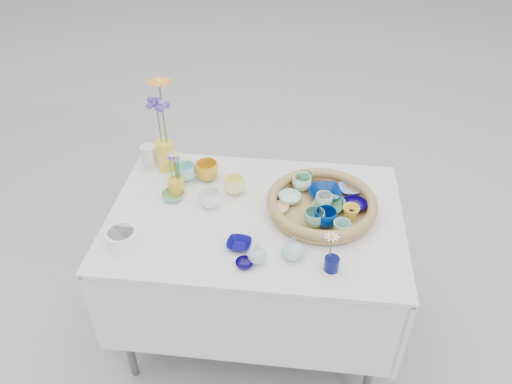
# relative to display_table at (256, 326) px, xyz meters

# --- Properties ---
(ground) EXTENTS (80.00, 80.00, 0.00)m
(ground) POSITION_rel_display_table_xyz_m (0.00, 0.00, 0.00)
(ground) COLOR #9D9D9B
(display_table) EXTENTS (1.26, 0.86, 0.77)m
(display_table) POSITION_rel_display_table_xyz_m (0.00, 0.00, 0.00)
(display_table) COLOR silver
(display_table) RESTS_ON ground
(wicker_tray) EXTENTS (0.47, 0.47, 0.08)m
(wicker_tray) POSITION_rel_display_table_xyz_m (0.28, 0.05, 0.80)
(wicker_tray) COLOR #9E7B41
(wicker_tray) RESTS_ON display_table
(tray_ceramic_0) EXTENTS (0.17, 0.17, 0.03)m
(tray_ceramic_0) POSITION_rel_display_table_xyz_m (0.29, 0.14, 0.80)
(tray_ceramic_0) COLOR navy
(tray_ceramic_0) RESTS_ON wicker_tray
(tray_ceramic_1) EXTENTS (0.11, 0.11, 0.03)m
(tray_ceramic_1) POSITION_rel_display_table_xyz_m (0.42, 0.06, 0.80)
(tray_ceramic_1) COLOR #0A0050
(tray_ceramic_1) RESTS_ON wicker_tray
(tray_ceramic_2) EXTENTS (0.08, 0.08, 0.07)m
(tray_ceramic_2) POSITION_rel_display_table_xyz_m (0.40, -0.01, 0.82)
(tray_ceramic_2) COLOR yellow
(tray_ceramic_2) RESTS_ON wicker_tray
(tray_ceramic_3) EXTENTS (0.17, 0.17, 0.03)m
(tray_ceramic_3) POSITION_rel_display_table_xyz_m (0.31, 0.05, 0.80)
(tray_ceramic_3) COLOR #498F5E
(tray_ceramic_3) RESTS_ON wicker_tray
(tray_ceramic_4) EXTENTS (0.10, 0.10, 0.07)m
(tray_ceramic_4) POSITION_rel_display_table_xyz_m (0.25, -0.06, 0.82)
(tray_ceramic_4) COLOR #6EB28B
(tray_ceramic_4) RESTS_ON wicker_tray
(tray_ceramic_5) EXTENTS (0.13, 0.13, 0.03)m
(tray_ceramic_5) POSITION_rel_display_table_xyz_m (0.14, 0.09, 0.80)
(tray_ceramic_5) COLOR #ACE9D1
(tray_ceramic_5) RESTS_ON wicker_tray
(tray_ceramic_6) EXTENTS (0.11, 0.11, 0.07)m
(tray_ceramic_6) POSITION_rel_display_table_xyz_m (0.19, 0.18, 0.82)
(tray_ceramic_6) COLOR silver
(tray_ceramic_6) RESTS_ON wicker_tray
(tray_ceramic_7) EXTENTS (0.08, 0.08, 0.06)m
(tray_ceramic_7) POSITION_rel_display_table_xyz_m (0.29, 0.07, 0.81)
(tray_ceramic_7) COLOR silver
(tray_ceramic_7) RESTS_ON wicker_tray
(tray_ceramic_8) EXTENTS (0.12, 0.12, 0.03)m
(tray_ceramic_8) POSITION_rel_display_table_xyz_m (0.41, 0.19, 0.80)
(tray_ceramic_8) COLOR #7EA6EE
(tray_ceramic_8) RESTS_ON wicker_tray
(tray_ceramic_9) EXTENTS (0.12, 0.12, 0.07)m
(tray_ceramic_9) POSITION_rel_display_table_xyz_m (0.30, -0.06, 0.82)
(tray_ceramic_9) COLOR navy
(tray_ceramic_9) RESTS_ON wicker_tray
(tray_ceramic_10) EXTENTS (0.11, 0.11, 0.03)m
(tray_ceramic_10) POSITION_rel_display_table_xyz_m (0.10, 0.01, 0.80)
(tray_ceramic_10) COLOR #FFD48A
(tray_ceramic_10) RESTS_ON wicker_tray
(tray_ceramic_11) EXTENTS (0.08, 0.08, 0.07)m
(tray_ceramic_11) POSITION_rel_display_table_xyz_m (0.36, -0.11, 0.82)
(tray_ceramic_11) COLOR #7EBEB6
(tray_ceramic_11) RESTS_ON wicker_tray
(tray_ceramic_12) EXTENTS (0.07, 0.07, 0.06)m
(tray_ceramic_12) POSITION_rel_display_table_xyz_m (0.20, 0.22, 0.81)
(tray_ceramic_12) COLOR #488E5C
(tray_ceramic_12) RESTS_ON wicker_tray
(loose_ceramic_0) EXTENTS (0.15, 0.15, 0.09)m
(loose_ceramic_0) POSITION_rel_display_table_xyz_m (-0.26, 0.24, 0.81)
(loose_ceramic_0) COLOR gold
(loose_ceramic_0) RESTS_ON display_table
(loose_ceramic_1) EXTENTS (0.10, 0.10, 0.08)m
(loose_ceramic_1) POSITION_rel_display_table_xyz_m (-0.11, 0.15, 0.80)
(loose_ceramic_1) COLOR #FFFE83
(loose_ceramic_1) RESTS_ON display_table
(loose_ceramic_2) EXTENTS (0.11, 0.11, 0.03)m
(loose_ceramic_2) POSITION_rel_display_table_xyz_m (-0.38, 0.07, 0.78)
(loose_ceramic_2) COLOR #68A778
(loose_ceramic_2) RESTS_ON display_table
(loose_ceramic_3) EXTENTS (0.12, 0.12, 0.08)m
(loose_ceramic_3) POSITION_rel_display_table_xyz_m (-0.20, 0.04, 0.80)
(loose_ceramic_3) COLOR white
(loose_ceramic_3) RESTS_ON display_table
(loose_ceramic_4) EXTENTS (0.11, 0.11, 0.02)m
(loose_ceramic_4) POSITION_rel_display_table_xyz_m (-0.04, -0.21, 0.78)
(loose_ceramic_4) COLOR #080662
(loose_ceramic_4) RESTS_ON display_table
(loose_ceramic_5) EXTENTS (0.10, 0.10, 0.08)m
(loose_ceramic_5) POSITION_rel_display_table_xyz_m (-0.35, 0.22, 0.80)
(loose_ceramic_5) COLOR #90DBD2
(loose_ceramic_5) RESTS_ON display_table
(loose_ceramic_6) EXTENTS (0.09, 0.09, 0.02)m
(loose_ceramic_6) POSITION_rel_display_table_xyz_m (-0.01, -0.31, 0.78)
(loose_ceramic_6) COLOR #0A0050
(loose_ceramic_6) RESTS_ON display_table
(fluted_bowl) EXTENTS (0.15, 0.15, 0.07)m
(fluted_bowl) POSITION_rel_display_table_xyz_m (-0.51, -0.24, 0.80)
(fluted_bowl) COLOR white
(fluted_bowl) RESTS_ON display_table
(bud_vase_paleblue) EXTENTS (0.08, 0.08, 0.11)m
(bud_vase_paleblue) POSITION_rel_display_table_xyz_m (0.04, -0.28, 0.82)
(bud_vase_paleblue) COLOR silver
(bud_vase_paleblue) RESTS_ON display_table
(bud_vase_seafoam) EXTENTS (0.12, 0.12, 0.09)m
(bud_vase_seafoam) POSITION_rel_display_table_xyz_m (0.17, -0.24, 0.81)
(bud_vase_seafoam) COLOR #9FCBC3
(bud_vase_seafoam) RESTS_ON display_table
(bud_vase_cobalt) EXTENTS (0.06, 0.06, 0.06)m
(bud_vase_cobalt) POSITION_rel_display_table_xyz_m (0.32, -0.29, 0.79)
(bud_vase_cobalt) COLOR #070D47
(bud_vase_cobalt) RESTS_ON display_table
(single_daisy) EXTENTS (0.08, 0.08, 0.12)m
(single_daisy) POSITION_rel_display_table_xyz_m (0.31, -0.28, 0.87)
(single_daisy) COLOR white
(single_daisy) RESTS_ON bud_vase_cobalt
(tall_vase_yellow) EXTENTS (0.11, 0.11, 0.15)m
(tall_vase_yellow) POSITION_rel_display_table_xyz_m (-0.46, 0.29, 0.84)
(tall_vase_yellow) COLOR yellow
(tall_vase_yellow) RESTS_ON display_table
(gerbera) EXTENTS (0.16, 0.16, 0.32)m
(gerbera) POSITION_rel_display_table_xyz_m (-0.45, 0.29, 1.07)
(gerbera) COLOR orange
(gerbera) RESTS_ON tall_vase_yellow
(hydrangea) EXTENTS (0.08, 0.08, 0.26)m
(hydrangea) POSITION_rel_display_table_xyz_m (-0.48, 0.29, 1.01)
(hydrangea) COLOR #47379E
(hydrangea) RESTS_ON tall_vase_yellow
(white_pitcher) EXTENTS (0.13, 0.11, 0.10)m
(white_pitcher) POSITION_rel_display_table_xyz_m (-0.56, 0.32, 0.82)
(white_pitcher) COLOR silver
(white_pitcher) RESTS_ON display_table
(daisy_cup) EXTENTS (0.09, 0.09, 0.08)m
(daisy_cup) POSITION_rel_display_table_xyz_m (-0.37, 0.10, 0.80)
(daisy_cup) COLOR gold
(daisy_cup) RESTS_ON display_table
(daisy_posy) EXTENTS (0.10, 0.10, 0.14)m
(daisy_posy) POSITION_rel_display_table_xyz_m (-0.37, 0.11, 0.92)
(daisy_posy) COLOR silver
(daisy_posy) RESTS_ON daisy_cup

